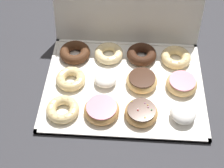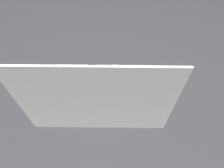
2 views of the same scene
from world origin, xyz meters
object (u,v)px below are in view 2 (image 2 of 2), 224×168
object	(u,v)px
chocolate_frosted_donut_6	(89,89)
cruller_donut_11	(59,107)
cruller_donut_0	(138,72)
cruller_donut_4	(139,89)
pink_frosted_donut_7	(62,88)
pink_frosted_donut_1	(115,73)
chocolate_cake_ring_donut_8	(142,108)
cruller_donut_9	(114,109)
sprinkle_donut_2	(92,72)
powdered_filled_donut_3	(67,72)
powdered_filled_donut_5	(115,89)
chocolate_cake_ring_donut_10	(87,108)
donut_box	(102,91)

from	to	relation	value
chocolate_frosted_donut_6	cruller_donut_11	xyz separation A→B (m)	(0.13, 0.13, -0.00)
cruller_donut_0	cruller_donut_4	bearing A→B (deg)	86.82
pink_frosted_donut_7	pink_frosted_donut_1	bearing A→B (deg)	-154.70
cruller_donut_0	chocolate_cake_ring_donut_8	world-z (taller)	chocolate_cake_ring_donut_8
cruller_donut_0	pink_frosted_donut_1	size ratio (longest dim) A/B	0.93
chocolate_frosted_donut_6	cruller_donut_9	size ratio (longest dim) A/B	1.01
chocolate_frosted_donut_6	sprinkle_donut_2	bearing A→B (deg)	-90.72
pink_frosted_donut_1	powdered_filled_donut_3	distance (m)	0.27
powdered_filled_donut_3	chocolate_frosted_donut_6	world-z (taller)	powdered_filled_donut_3
chocolate_cake_ring_donut_8	powdered_filled_donut_3	bearing A→B (deg)	-33.59
sprinkle_donut_2	powdered_filled_donut_3	distance (m)	0.14
cruller_donut_0	chocolate_cake_ring_donut_8	xyz separation A→B (m)	(0.00, 0.27, 0.00)
cruller_donut_0	powdered_filled_donut_5	size ratio (longest dim) A/B	1.36
sprinkle_donut_2	cruller_donut_11	world-z (taller)	sprinkle_donut_2
chocolate_cake_ring_donut_10	chocolate_frosted_donut_6	bearing A→B (deg)	-89.73
pink_frosted_donut_7	chocolate_cake_ring_donut_10	size ratio (longest dim) A/B	0.97
donut_box	chocolate_frosted_donut_6	distance (m)	0.07
pink_frosted_donut_7	cruller_donut_9	world-z (taller)	pink_frosted_donut_7
powdered_filled_donut_5	chocolate_cake_ring_donut_8	xyz separation A→B (m)	(-0.13, 0.13, -0.00)
donut_box	chocolate_cake_ring_donut_10	world-z (taller)	chocolate_cake_ring_donut_10
chocolate_frosted_donut_6	powdered_filled_donut_5	bearing A→B (deg)	179.89
pink_frosted_donut_7	cruller_donut_4	bearing A→B (deg)	179.70
donut_box	pink_frosted_donut_1	size ratio (longest dim) A/B	4.79
sprinkle_donut_2	pink_frosted_donut_7	distance (m)	0.20
sprinkle_donut_2	pink_frosted_donut_7	xyz separation A→B (m)	(0.15, 0.14, 0.00)
sprinkle_donut_2	chocolate_cake_ring_donut_10	world-z (taller)	sprinkle_donut_2
powdered_filled_donut_5	chocolate_frosted_donut_6	world-z (taller)	powdered_filled_donut_5
cruller_donut_9	cruller_donut_11	xyz separation A→B (m)	(0.26, -0.01, 0.00)
chocolate_frosted_donut_6	chocolate_cake_ring_donut_10	world-z (taller)	chocolate_frosted_donut_6
cruller_donut_0	powdered_filled_donut_3	world-z (taller)	powdered_filled_donut_3
cruller_donut_0	cruller_donut_4	world-z (taller)	same
donut_box	cruller_donut_4	size ratio (longest dim) A/B	5.28
donut_box	cruller_donut_11	world-z (taller)	cruller_donut_11
donut_box	cruller_donut_4	world-z (taller)	cruller_donut_4
pink_frosted_donut_7	cruller_donut_11	distance (m)	0.13
chocolate_cake_ring_donut_8	cruller_donut_11	distance (m)	0.39
cruller_donut_9	chocolate_frosted_donut_6	bearing A→B (deg)	-46.01
powdered_filled_donut_3	cruller_donut_11	bearing A→B (deg)	91.11
cruller_donut_4	chocolate_cake_ring_donut_8	size ratio (longest dim) A/B	0.91
chocolate_frosted_donut_6	chocolate_cake_ring_donut_10	distance (m)	0.13
pink_frosted_donut_1	powdered_filled_donut_5	distance (m)	0.14
sprinkle_donut_2	cruller_donut_9	bearing A→B (deg)	115.00
sprinkle_donut_2	cruller_donut_9	distance (m)	0.30
cruller_donut_9	cruller_donut_11	size ratio (longest dim) A/B	0.97
pink_frosted_donut_7	cruller_donut_0	bearing A→B (deg)	-161.55
chocolate_cake_ring_donut_8	pink_frosted_donut_7	bearing A→B (deg)	-18.07
chocolate_frosted_donut_6	pink_frosted_donut_1	bearing A→B (deg)	-134.88
pink_frosted_donut_7	chocolate_cake_ring_donut_10	distance (m)	0.20
pink_frosted_donut_1	chocolate_cake_ring_donut_10	world-z (taller)	same
chocolate_cake_ring_donut_8	chocolate_cake_ring_donut_10	xyz separation A→B (m)	(0.26, 0.01, 0.00)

